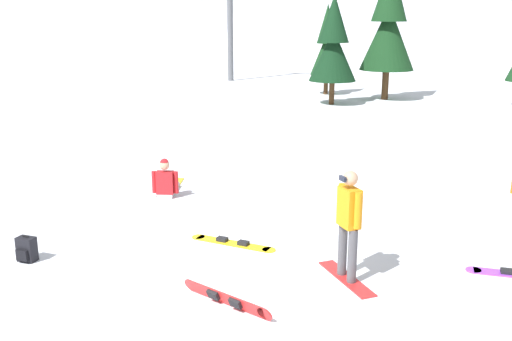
# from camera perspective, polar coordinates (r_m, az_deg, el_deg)

# --- Properties ---
(ground_plane) EXTENTS (800.00, 800.00, 0.00)m
(ground_plane) POSITION_cam_1_polar(r_m,az_deg,el_deg) (10.00, -4.84, -10.16)
(ground_plane) COLOR white
(snowboarder_foreground) EXTENTS (1.15, 1.29, 1.84)m
(snowboarder_foreground) POSITION_cam_1_polar(r_m,az_deg,el_deg) (9.63, 8.89, -4.96)
(snowboarder_foreground) COLOR red
(snowboarder_foreground) RESTS_ON ground_plane
(snowboarder_midground) EXTENTS (0.87, 1.79, 0.94)m
(snowboarder_midground) POSITION_cam_1_polar(r_m,az_deg,el_deg) (14.28, -8.57, -1.11)
(snowboarder_midground) COLOR #B7B7BC
(snowboarder_midground) RESTS_ON ground_plane
(loose_snowboard_far_spare) EXTENTS (1.65, 0.68, 0.24)m
(loose_snowboard_far_spare) POSITION_cam_1_polar(r_m,az_deg,el_deg) (9.01, -2.93, -12.23)
(loose_snowboard_far_spare) COLOR red
(loose_snowboard_far_spare) RESTS_ON ground_plane
(loose_snowboard_near_right) EXTENTS (1.77, 0.44, 0.09)m
(loose_snowboard_near_right) POSITION_cam_1_polar(r_m,az_deg,el_deg) (11.30, -2.26, -6.96)
(loose_snowboard_near_right) COLOR yellow
(loose_snowboard_near_right) RESTS_ON ground_plane
(backpack_black) EXTENTS (0.32, 0.26, 0.47)m
(backpack_black) POSITION_cam_1_polar(r_m,az_deg,el_deg) (11.23, -21.19, -7.10)
(backpack_black) COLOR black
(backpack_black) RESTS_ON ground_plane
(pine_tree_young) EXTENTS (2.20, 2.20, 5.05)m
(pine_tree_young) POSITION_cam_1_polar(r_m,az_deg,el_deg) (28.26, 7.43, 11.86)
(pine_tree_young) COLOR #472D19
(pine_tree_young) RESTS_ON ground_plane
(pine_tree_leaning) EXTENTS (1.68, 1.68, 4.66)m
(pine_tree_leaning) POSITION_cam_1_polar(r_m,az_deg,el_deg) (31.85, 6.84, 11.83)
(pine_tree_leaning) COLOR #472D19
(pine_tree_leaning) RESTS_ON ground_plane
(pine_tree_broad) EXTENTS (2.66, 2.66, 6.67)m
(pine_tree_broad) POSITION_cam_1_polar(r_m,az_deg,el_deg) (30.33, 12.62, 13.50)
(pine_tree_broad) COLOR #472D19
(pine_tree_broad) RESTS_ON ground_plane
(ski_lift_tower) EXTENTS (3.02, 0.36, 8.66)m
(ski_lift_tower) POSITION_cam_1_polar(r_m,az_deg,el_deg) (38.14, -2.52, 16.07)
(ski_lift_tower) COLOR #595B60
(ski_lift_tower) RESTS_ON ground_plane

